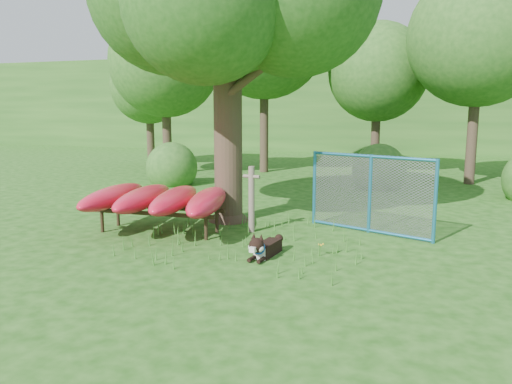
% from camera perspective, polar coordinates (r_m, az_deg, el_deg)
% --- Properties ---
extents(ground, '(80.00, 80.00, 0.00)m').
position_cam_1_polar(ground, '(9.17, -3.56, -7.29)').
color(ground, '#184A0E').
rests_on(ground, ground).
extents(wooden_post, '(0.39, 0.15, 1.44)m').
position_cam_1_polar(wooden_post, '(10.74, -0.52, -0.63)').
color(wooden_post, '#6A5D4F').
rests_on(wooden_post, ground).
extents(kayak_rack, '(3.32, 2.94, 0.96)m').
position_cam_1_polar(kayak_rack, '(10.90, -11.05, -0.79)').
color(kayak_rack, black).
rests_on(kayak_rack, ground).
extents(husky_dog, '(0.39, 1.14, 0.51)m').
position_cam_1_polar(husky_dog, '(9.01, 0.94, -6.38)').
color(husky_dog, black).
rests_on(husky_dog, ground).
extents(fence_section, '(2.72, 1.12, 2.82)m').
position_cam_1_polar(fence_section, '(10.95, 12.88, -0.21)').
color(fence_section, teal).
rests_on(fence_section, ground).
extents(wildflower_clump, '(0.11, 0.10, 0.24)m').
position_cam_1_polar(wildflower_clump, '(9.17, 7.39, -6.11)').
color(wildflower_clump, '#3F7F29').
rests_on(wildflower_clump, ground).
extents(bg_tree_a, '(4.40, 4.40, 6.70)m').
position_cam_1_polar(bg_tree_a, '(20.70, -10.37, 14.42)').
color(bg_tree_a, '#36291D').
rests_on(bg_tree_a, ground).
extents(bg_tree_b, '(5.20, 5.20, 8.22)m').
position_cam_1_polar(bg_tree_b, '(21.31, 0.96, 17.46)').
color(bg_tree_b, '#36291D').
rests_on(bg_tree_b, ground).
extents(bg_tree_c, '(4.00, 4.00, 6.12)m').
position_cam_1_polar(bg_tree_c, '(21.28, 13.76, 13.15)').
color(bg_tree_c, '#36291D').
rests_on(bg_tree_c, ground).
extents(bg_tree_d, '(4.80, 4.80, 7.50)m').
position_cam_1_polar(bg_tree_d, '(19.38, 24.15, 15.90)').
color(bg_tree_d, '#36291D').
rests_on(bg_tree_d, ground).
extents(bg_tree_f, '(3.60, 3.60, 5.55)m').
position_cam_1_polar(bg_tree_f, '(24.48, -12.16, 11.80)').
color(bg_tree_f, '#36291D').
rests_on(bg_tree_f, ground).
extents(shrub_left, '(1.80, 1.80, 1.80)m').
position_cam_1_polar(shrub_left, '(17.90, -9.54, 0.84)').
color(shrub_left, '#285B1D').
rests_on(shrub_left, ground).
extents(shrub_mid, '(1.80, 1.80, 1.80)m').
position_cam_1_polar(shrub_mid, '(17.40, 13.80, 0.45)').
color(shrub_mid, '#285B1D').
rests_on(shrub_mid, ground).
extents(wooded_hillside, '(80.00, 12.00, 6.00)m').
position_cam_1_polar(wooded_hillside, '(36.30, 13.24, 9.77)').
color(wooded_hillside, '#285B1D').
rests_on(wooded_hillside, ground).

